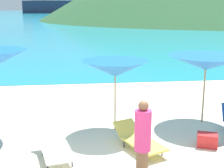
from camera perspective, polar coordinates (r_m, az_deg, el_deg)
name	(u,v)px	position (r m, az deg, el deg)	size (l,w,h in m)	color
ground_plane	(93,81)	(16.08, -3.37, 0.49)	(50.00, 100.00, 0.30)	beige
ocean_water	(75,13)	(234.53, -6.65, 12.53)	(650.00, 440.00, 0.02)	teal
umbrella_2	(115,69)	(8.88, 0.56, 2.76)	(1.94, 1.94, 2.03)	#9E7F59
umbrella_3	(206,63)	(9.87, 16.45, 3.65)	(2.27, 2.27, 2.08)	#9E7F59
lounge_chair_0	(55,145)	(7.74, -10.16, -10.65)	(0.94, 1.64, 0.72)	white
lounge_chair_5	(139,139)	(8.10, 4.80, -9.81)	(1.20, 1.72, 0.53)	#D8BF4C
beachgoer_0	(143,139)	(6.53, 5.51, -9.71)	(0.34, 0.34, 1.69)	brown
cooler_box	(207,140)	(8.59, 16.67, -9.59)	(0.50, 0.36, 0.34)	red
cruise_ship	(58,2)	(220.80, -9.58, 14.33)	(46.12, 8.95, 19.89)	#262D47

